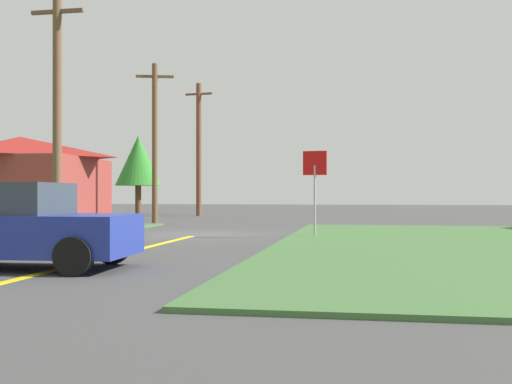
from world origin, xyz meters
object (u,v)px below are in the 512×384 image
stop_sign (315,176)px  utility_pole_far (199,148)px  utility_pole_near (57,111)px  barn (20,180)px  car_behind_on_main_road (18,226)px  utility_pole_mid (155,140)px  oak_tree_left (138,161)px

stop_sign → utility_pole_far: (-8.83, 18.70, 2.35)m
utility_pole_near → barn: utility_pole_near is taller
car_behind_on_main_road → utility_pole_mid: utility_pole_mid is taller
stop_sign → car_behind_on_main_road: stop_sign is taller
stop_sign → barn: (-14.42, 7.13, 0.08)m
oak_tree_left → barn: bearing=-94.1°
utility_pole_far → oak_tree_left: utility_pole_far is taller
stop_sign → barn: 16.08m
car_behind_on_main_road → utility_pole_mid: bearing=98.5°
stop_sign → utility_pole_mid: (-8.35, 8.77, 2.01)m
utility_pole_far → oak_tree_left: (-4.64, 1.58, -0.69)m
utility_pole_near → oak_tree_left: utility_pole_near is taller
stop_sign → utility_pole_near: utility_pole_near is taller
utility_pole_near → utility_pole_mid: 9.94m
utility_pole_mid → utility_pole_far: utility_pole_far is taller
stop_sign → oak_tree_left: 24.40m
car_behind_on_main_road → barn: size_ratio=0.58×
utility_pole_mid → stop_sign: bearing=-46.4°
utility_pole_mid → barn: 6.57m
car_behind_on_main_road → oak_tree_left: oak_tree_left is taller
utility_pole_far → oak_tree_left: size_ratio=1.58×
stop_sign → utility_pole_far: bearing=-56.6°
utility_pole_near → utility_pole_far: (-0.59, 19.87, 0.21)m
utility_pole_near → utility_pole_mid: utility_pole_near is taller
stop_sign → car_behind_on_main_road: bearing=70.2°
stop_sign → barn: bearing=-18.1°
stop_sign → utility_pole_far: size_ratio=0.33×
stop_sign → oak_tree_left: size_ratio=0.52×
utility_pole_near → barn: 10.54m
utility_pole_mid → barn: utility_pole_mid is taller
oak_tree_left → car_behind_on_main_road: bearing=-73.8°
utility_pole_far → utility_pole_near: bearing=-88.3°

